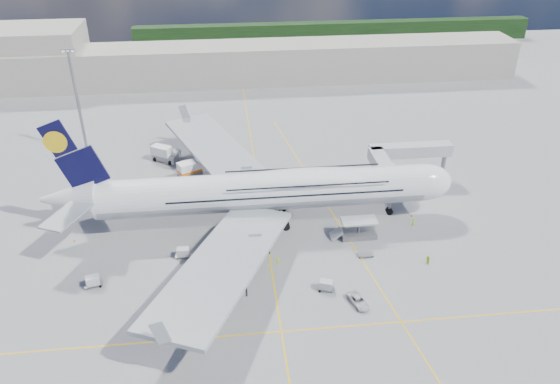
{
  "coord_description": "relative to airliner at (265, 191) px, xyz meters",
  "views": [
    {
      "loc": [
        -6.81,
        -78.97,
        58.09
      ],
      "look_at": [
        2.93,
        8.0,
        7.56
      ],
      "focal_mm": 35.0,
      "sensor_mm": 36.0,
      "label": 1
    }
  ],
  "objects": [
    {
      "name": "crew_nose",
      "position": [
        27.97,
        -4.97,
        -5.99
      ],
      "size": [
        0.73,
        0.57,
        1.76
      ],
      "primitive_type": "imported",
      "rotation": [
        0.0,
        0.0,
        0.26
      ],
      "color": "#93E418",
      "rests_on": "ground"
    },
    {
      "name": "cone_wing_left_inner",
      "position": [
        -8.62,
        11.91,
        -6.56
      ],
      "size": [
        0.5,
        0.5,
        0.64
      ],
      "color": "orange",
      "rests_on": "ground"
    },
    {
      "name": "baggage_tug",
      "position": [
        -3.86,
        -10.08,
        -6.12
      ],
      "size": [
        2.83,
        1.55,
        1.69
      ],
      "rotation": [
        0.0,
        0.0,
        -0.11
      ],
      "color": "white",
      "rests_on": "ground"
    },
    {
      "name": "cone_wing_left_outer",
      "position": [
        -13.73,
        30.42,
        -6.64
      ],
      "size": [
        0.38,
        0.38,
        0.48
      ],
      "color": "orange",
      "rests_on": "ground"
    },
    {
      "name": "dolly_row_c",
      "position": [
        -15.39,
        -9.87,
        -5.9
      ],
      "size": [
        2.87,
        1.58,
        1.79
      ],
      "rotation": [
        0.0,
        0.0,
        -0.03
      ],
      "color": "gray",
      "rests_on": "ground"
    },
    {
      "name": "jet_bridge",
      "position": [
        29.55,
        10.94,
        -0.02
      ],
      "size": [
        18.8,
        12.1,
        8.5
      ],
      "color": "#B7B7BC",
      "rests_on": "ground"
    },
    {
      "name": "catering_truck_outer",
      "position": [
        -21.12,
        28.55,
        -5.07
      ],
      "size": [
        7.04,
        5.25,
        3.88
      ],
      "rotation": [
        0.0,
        0.0,
        -0.55
      ],
      "color": "gray",
      "rests_on": "ground"
    },
    {
      "name": "tree_line",
      "position": [
        39.74,
        130.0,
        -2.87
      ],
      "size": [
        160.0,
        6.0,
        8.0
      ],
      "primitive_type": "cube",
      "color": "#193814",
      "rests_on": "ground"
    },
    {
      "name": "cone_nose",
      "position": [
        28.95,
        -1.45,
        -6.59
      ],
      "size": [
        0.45,
        0.45,
        0.57
      ],
      "color": "orange",
      "rests_on": "ground"
    },
    {
      "name": "service_van",
      "position": [
        12.4,
        -25.31,
        -6.24
      ],
      "size": [
        3.33,
        4.97,
        1.27
      ],
      "primitive_type": "imported",
      "rotation": [
        0.0,
        0.0,
        0.3
      ],
      "color": "silver",
      "rests_on": "ground"
    },
    {
      "name": "dolly_nose_far",
      "position": [
        16.61,
        -13.18,
        -6.55
      ],
      "size": [
        2.82,
        1.51,
        0.41
      ],
      "rotation": [
        0.0,
        0.0,
        -0.01
      ],
      "color": "gray",
      "rests_on": "ground"
    },
    {
      "name": "crew_tug",
      "position": [
        0.93,
        -14.05,
        -6.11
      ],
      "size": [
        1.07,
        0.73,
        1.52
      ],
      "primitive_type": "imported",
      "rotation": [
        0.0,
        0.0,
        -0.18
      ],
      "color": "#B9E518",
      "rests_on": "ground"
    },
    {
      "name": "taxi_line_cross",
      "position": [
        -0.26,
        -30.0,
        -6.86
      ],
      "size": [
        120.0,
        0.25,
        0.01
      ],
      "primitive_type": "cube",
      "color": "yellow",
      "rests_on": "ground"
    },
    {
      "name": "taxi_line_main",
      "position": [
        -0.26,
        -10.0,
        -6.86
      ],
      "size": [
        0.25,
        220.0,
        0.01
      ],
      "primitive_type": "cube",
      "color": "yellow",
      "rests_on": "ground"
    },
    {
      "name": "cone_wing_right_outer",
      "position": [
        -16.86,
        -17.2,
        -6.61
      ],
      "size": [
        0.43,
        0.43,
        0.55
      ],
      "color": "orange",
      "rests_on": "ground"
    },
    {
      "name": "dolly_back",
      "position": [
        -29.72,
        -16.18,
        -5.86
      ],
      "size": [
        3.26,
        2.3,
        1.87
      ],
      "rotation": [
        0.0,
        0.0,
        0.27
      ],
      "color": "gray",
      "rests_on": "ground"
    },
    {
      "name": "terminal",
      "position": [
        -0.26,
        85.0,
        -0.87
      ],
      "size": [
        180.0,
        16.0,
        12.0
      ],
      "primitive_type": "cube",
      "color": "#B2AD9E",
      "rests_on": "ground"
    },
    {
      "name": "cone_tail",
      "position": [
        -35.58,
        -2.98,
        -6.63
      ],
      "size": [
        0.39,
        0.39,
        0.5
      ],
      "color": "orange",
      "rests_on": "ground"
    },
    {
      "name": "hangar",
      "position": [
        -70.26,
        90.0,
        2.13
      ],
      "size": [
        40.0,
        22.0,
        18.0
      ],
      "primitive_type": "cube",
      "color": "#B2AD9E",
      "rests_on": "ground"
    },
    {
      "name": "crew_wing",
      "position": [
        -10.41,
        -20.78,
        -6.1
      ],
      "size": [
        0.49,
        0.94,
        1.53
      ],
      "primitive_type": "imported",
      "rotation": [
        0.0,
        0.0,
        1.71
      ],
      "color": "#BDDE17",
      "rests_on": "ground"
    },
    {
      "name": "taxi_line_diag",
      "position": [
        13.74,
        -0.0,
        -6.86
      ],
      "size": [
        14.16,
        99.06,
        0.01
      ],
      "primitive_type": "cube",
      "rotation": [
        0.0,
        0.0,
        0.14
      ],
      "color": "yellow",
      "rests_on": "ground"
    },
    {
      "name": "dolly_nose_near",
      "position": [
        7.98,
        -21.4,
        -5.93
      ],
      "size": [
        3.08,
        2.32,
        1.74
      ],
      "rotation": [
        0.0,
        0.0,
        -0.35
      ],
      "color": "gray",
      "rests_on": "ground"
    },
    {
      "name": "crew_van",
      "position": [
        14.81,
        -5.53,
        -6.04
      ],
      "size": [
        0.71,
        0.91,
        1.65
      ],
      "primitive_type": "imported",
      "rotation": [
        0.0,
        0.0,
        1.82
      ],
      "color": "#CAFF1A",
      "rests_on": "ground"
    },
    {
      "name": "cone_wing_right_inner",
      "position": [
        -12.69,
        -8.01,
        -6.56
      ],
      "size": [
        0.51,
        0.51,
        0.64
      ],
      "color": "orange",
      "rests_on": "ground"
    },
    {
      "name": "crew_loader",
      "position": [
        26.68,
        -16.84,
        -5.95
      ],
      "size": [
        1.02,
        1.1,
        1.83
      ],
      "primitive_type": "imported",
      "rotation": [
        0.0,
        0.0,
        -1.11
      ],
      "color": "#A4EC18",
      "rests_on": "ground"
    },
    {
      "name": "ground",
      "position": [
        -0.26,
        -10.0,
        -6.87
      ],
      "size": [
        300.0,
        300.0,
        0.0
      ],
      "primitive_type": "plane",
      "color": "gray",
      "rests_on": "ground"
    },
    {
      "name": "cargo_loader",
      "position": [
        16.56,
        -7.11,
        -5.62
      ],
      "size": [
        8.53,
        3.2,
        3.67
      ],
      "color": "silver",
      "rests_on": "ground"
    },
    {
      "name": "catering_truck_inner",
      "position": [
        -14.16,
        18.69,
        -4.81
      ],
      "size": [
        7.93,
        5.47,
        4.37
      ],
      "rotation": [
        0.0,
        0.0,
        0.45
      ],
      "color": "gray",
      "rests_on": "ground"
    },
    {
      "name": "dolly_row_a",
      "position": [
        -10.31,
        -15.58,
        -5.89
      ],
      "size": [
        3.21,
        2.39,
        1.81
      ],
      "rotation": [
        0.0,
        0.0,
        0.34
      ],
      "color": "gray",
      "rests_on": "ground"
    },
    {
      "name": "dolly_row_b",
      "position": [
        -10.57,
        -18.32,
        -5.84
      ],
      "size": [
        3.34,
        2.4,
        1.9
      ],
      "rotation": [
        0.0,
        0.0,
        0.29
      ],
      "color": "gray",
      "rests_on": "ground"
    },
    {
      "name": "airliner",
      "position": [
        0.0,
        0.0,
        0.0
      ],
      "size": [
        77.26,
        79.15,
        23.71
      ],
      "color": "white",
      "rests_on": "ground"
    },
    {
      "name": "light_mast",
      "position": [
        -40.26,
        35.0,
        6.34
      ],
      "size": [
        3.0,
        0.7,
        25.5
      ],
      "color": "gray",
      "rests_on": "ground"
    }
  ]
}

